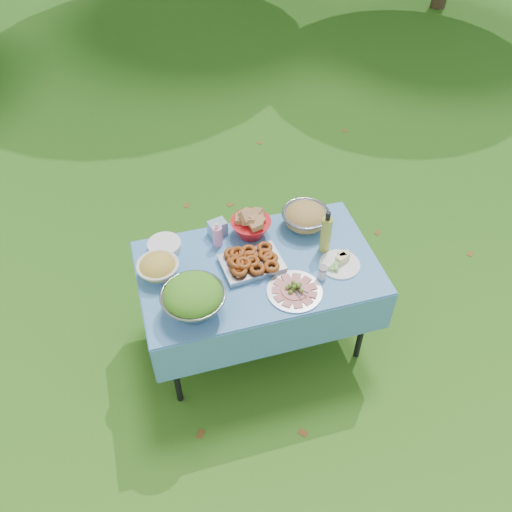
{
  "coord_description": "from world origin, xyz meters",
  "views": [
    {
      "loc": [
        -0.63,
        -2.17,
        3.2
      ],
      "look_at": [
        -0.01,
        0.0,
        0.86
      ],
      "focal_mm": 38.0,
      "sensor_mm": 36.0,
      "label": 1
    }
  ],
  "objects": [
    {
      "name": "plate_stack",
      "position": [
        -0.53,
        0.31,
        0.79
      ],
      "size": [
        0.24,
        0.24,
        0.05
      ],
      "primitive_type": "cylinder",
      "rotation": [
        0.0,
        0.0,
        0.14
      ],
      "color": "white",
      "rests_on": "picnic_table"
    },
    {
      "name": "fried_tray",
      "position": [
        -0.04,
        0.01,
        0.8
      ],
      "size": [
        0.39,
        0.29,
        0.09
      ],
      "primitive_type": "cube",
      "rotation": [
        0.0,
        0.0,
        0.09
      ],
      "color": "#A6A7AB",
      "rests_on": "picnic_table"
    },
    {
      "name": "sanitizer_bottle",
      "position": [
        -0.19,
        0.26,
        0.85
      ],
      "size": [
        0.07,
        0.07,
        0.18
      ],
      "primitive_type": "cylinder",
      "rotation": [
        0.0,
        0.0,
        -0.05
      ],
      "color": "pink",
      "rests_on": "picnic_table"
    },
    {
      "name": "charcuterie_platter",
      "position": [
        0.15,
        -0.26,
        0.8
      ],
      "size": [
        0.39,
        0.39,
        0.08
      ],
      "primitive_type": "cylinder",
      "rotation": [
        0.0,
        0.0,
        0.21
      ],
      "color": "silver",
      "rests_on": "picnic_table"
    },
    {
      "name": "oil_bottle",
      "position": [
        0.44,
        0.03,
        0.92
      ],
      "size": [
        0.09,
        0.09,
        0.31
      ],
      "primitive_type": "cylinder",
      "rotation": [
        0.0,
        0.0,
        -0.42
      ],
      "color": "#A1A937",
      "rests_on": "picnic_table"
    },
    {
      "name": "picnic_table",
      "position": [
        0.0,
        0.0,
        0.38
      ],
      "size": [
        1.46,
        0.86,
        0.76
      ],
      "primitive_type": "cube",
      "color": "#84D9FE",
      "rests_on": "ground"
    },
    {
      "name": "salad_bowl",
      "position": [
        -0.44,
        -0.24,
        0.88
      ],
      "size": [
        0.47,
        0.47,
        0.24
      ],
      "primitive_type": null,
      "rotation": [
        0.0,
        0.0,
        0.36
      ],
      "color": "gray",
      "rests_on": "picnic_table"
    },
    {
      "name": "pasta_bowl_white",
      "position": [
        -0.6,
        0.1,
        0.83
      ],
      "size": [
        0.3,
        0.3,
        0.14
      ],
      "primitive_type": null,
      "rotation": [
        0.0,
        0.0,
        0.22
      ],
      "color": "white",
      "rests_on": "picnic_table"
    },
    {
      "name": "shaker",
      "position": [
        0.34,
        -0.19,
        0.81
      ],
      "size": [
        0.06,
        0.06,
        0.09
      ],
      "primitive_type": "cylinder",
      "rotation": [
        0.0,
        0.0,
        -0.11
      ],
      "color": "white",
      "rests_on": "picnic_table"
    },
    {
      "name": "bread_bowl",
      "position": [
        0.03,
        0.29,
        0.85
      ],
      "size": [
        0.28,
        0.28,
        0.17
      ],
      "primitive_type": null,
      "rotation": [
        0.0,
        0.0,
        -0.08
      ],
      "color": "red",
      "rests_on": "picnic_table"
    },
    {
      "name": "ground",
      "position": [
        0.0,
        0.0,
        0.0
      ],
      "size": [
        80.0,
        80.0,
        0.0
      ],
      "primitive_type": "plane",
      "color": "#0B3609",
      "rests_on": "ground"
    },
    {
      "name": "pasta_bowl_steel",
      "position": [
        0.4,
        0.27,
        0.84
      ],
      "size": [
        0.32,
        0.32,
        0.16
      ],
      "primitive_type": null,
      "rotation": [
        0.0,
        0.0,
        -0.06
      ],
      "color": "gray",
      "rests_on": "picnic_table"
    },
    {
      "name": "cheese_plate",
      "position": [
        0.49,
        -0.13,
        0.8
      ],
      "size": [
        0.3,
        0.3,
        0.07
      ],
      "primitive_type": "cylinder",
      "rotation": [
        0.0,
        0.0,
        -0.2
      ],
      "color": "white",
      "rests_on": "picnic_table"
    },
    {
      "name": "wipes_box",
      "position": [
        -0.17,
        0.35,
        0.81
      ],
      "size": [
        0.13,
        0.11,
        0.1
      ],
      "primitive_type": "cube",
      "rotation": [
        0.0,
        0.0,
        0.24
      ],
      "color": "#80A4C6",
      "rests_on": "picnic_table"
    }
  ]
}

